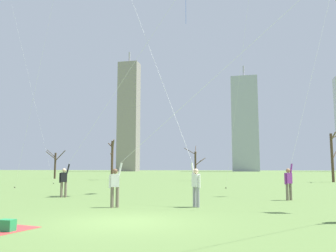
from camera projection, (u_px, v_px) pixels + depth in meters
name	position (u px, v px, depth m)	size (l,w,h in m)	color
ground_plane	(125.00, 222.00, 10.67)	(400.00, 400.00, 0.00)	#5B7A3D
kite_flyer_midfield_right_blue	(99.00, 123.00, 20.31)	(7.67, 3.44, 14.35)	#726656
kite_flyer_midfield_center_pink	(296.00, 151.00, 18.34)	(4.47, 4.15, 14.33)	#726656
kite_flyer_foreground_right_red	(168.00, 134.00, 14.71)	(15.12, 2.55, 15.33)	#726656
kite_flyer_foreground_left_purple	(177.00, 130.00, 16.85)	(8.07, 11.38, 18.34)	gray
picnic_spot	(3.00, 227.00, 9.24)	(2.04, 1.73, 0.31)	#CC3838
bare_tree_rightmost	(112.00, 158.00, 47.27)	(2.07, 3.18, 5.40)	#4C3828
bare_tree_left_of_center	(332.00, 155.00, 39.96)	(1.15, 2.83, 5.65)	#4C3828
bare_tree_right_of_center	(196.00, 164.00, 43.90)	(2.77, 1.67, 4.49)	#423326
bare_tree_far_right_edge	(55.00, 164.00, 51.91)	(2.75, 1.94, 4.35)	#423326
skyline_slender_spire	(129.00, 116.00, 159.82)	(9.22, 6.42, 55.78)	gray
skyline_mid_tower_right	(245.00, 124.00, 153.85)	(11.51, 7.65, 47.44)	#9EA3AD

